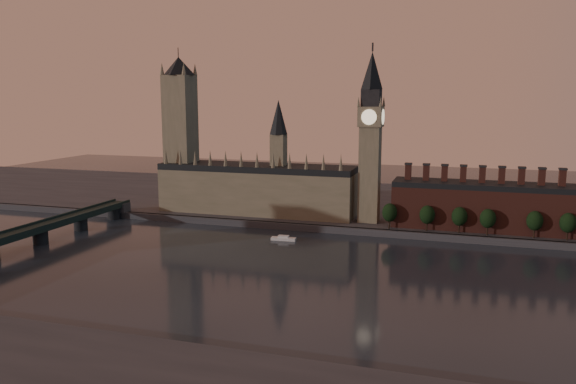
# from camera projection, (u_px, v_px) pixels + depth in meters

# --- Properties ---
(ground) EXTENTS (900.00, 900.00, 0.00)m
(ground) POSITION_uv_depth(u_px,v_px,m) (304.00, 280.00, 245.66)
(ground) COLOR black
(ground) RESTS_ON ground
(north_bank) EXTENTS (900.00, 182.00, 4.00)m
(north_bank) POSITION_uv_depth(u_px,v_px,m) (370.00, 204.00, 412.87)
(north_bank) COLOR #45464A
(north_bank) RESTS_ON ground
(palace_of_westminster) EXTENTS (130.00, 30.30, 74.00)m
(palace_of_westminster) POSITION_uv_depth(u_px,v_px,m) (258.00, 186.00, 369.29)
(palace_of_westminster) COLOR gray
(palace_of_westminster) RESTS_ON north_bank
(victoria_tower) EXTENTS (24.00, 24.00, 108.00)m
(victoria_tower) POSITION_uv_depth(u_px,v_px,m) (181.00, 128.00, 379.66)
(victoria_tower) COLOR gray
(victoria_tower) RESTS_ON north_bank
(big_ben) EXTENTS (15.00, 15.00, 107.00)m
(big_ben) POSITION_uv_depth(u_px,v_px,m) (371.00, 135.00, 336.87)
(big_ben) COLOR gray
(big_ben) RESTS_ON north_bank
(chimney_block) EXTENTS (110.00, 25.00, 37.00)m
(chimney_block) POSITION_uv_depth(u_px,v_px,m) (490.00, 206.00, 322.58)
(chimney_block) COLOR brown
(chimney_block) RESTS_ON north_bank
(embankment_tree_0) EXTENTS (8.60, 8.60, 14.88)m
(embankment_tree_0) POSITION_uv_depth(u_px,v_px,m) (390.00, 213.00, 324.93)
(embankment_tree_0) COLOR black
(embankment_tree_0) RESTS_ON north_bank
(embankment_tree_1) EXTENTS (8.60, 8.60, 14.88)m
(embankment_tree_1) POSITION_uv_depth(u_px,v_px,m) (427.00, 215.00, 318.75)
(embankment_tree_1) COLOR black
(embankment_tree_1) RESTS_ON north_bank
(embankment_tree_2) EXTENTS (8.60, 8.60, 14.88)m
(embankment_tree_2) POSITION_uv_depth(u_px,v_px,m) (459.00, 216.00, 314.23)
(embankment_tree_2) COLOR black
(embankment_tree_2) RESTS_ON north_bank
(embankment_tree_3) EXTENTS (8.60, 8.60, 14.88)m
(embankment_tree_3) POSITION_uv_depth(u_px,v_px,m) (488.00, 219.00, 308.71)
(embankment_tree_3) COLOR black
(embankment_tree_3) RESTS_ON north_bank
(embankment_tree_4) EXTENTS (8.60, 8.60, 14.88)m
(embankment_tree_4) POSITION_uv_depth(u_px,v_px,m) (535.00, 221.00, 302.95)
(embankment_tree_4) COLOR black
(embankment_tree_4) RESTS_ON north_bank
(embankment_tree_5) EXTENTS (8.60, 8.60, 14.88)m
(embankment_tree_5) POSITION_uv_depth(u_px,v_px,m) (568.00, 223.00, 297.93)
(embankment_tree_5) COLOR black
(embankment_tree_5) RESTS_ON north_bank
(westminster_bridge) EXTENTS (14.00, 200.00, 11.55)m
(westminster_bridge) POSITION_uv_depth(u_px,v_px,m) (13.00, 239.00, 287.74)
(westminster_bridge) COLOR #1B2A27
(westminster_bridge) RESTS_ON ground
(river_boat) EXTENTS (14.22, 5.12, 2.79)m
(river_boat) POSITION_uv_depth(u_px,v_px,m) (283.00, 238.00, 315.12)
(river_boat) COLOR silver
(river_boat) RESTS_ON ground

